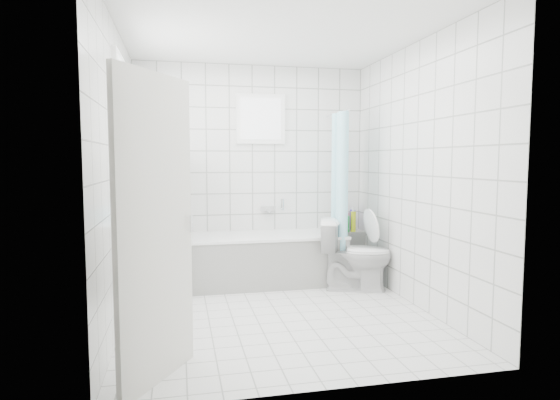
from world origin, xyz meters
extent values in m
plane|color=white|center=(0.00, 0.00, 0.00)|extent=(3.00, 3.00, 0.00)
plane|color=white|center=(0.00, 0.00, 2.60)|extent=(3.00, 3.00, 0.00)
cube|color=white|center=(0.00, 1.50, 1.30)|extent=(2.80, 0.02, 2.60)
cube|color=white|center=(0.00, -1.50, 1.30)|extent=(2.80, 0.02, 2.60)
cube|color=white|center=(-1.40, 0.00, 1.30)|extent=(0.02, 3.00, 2.60)
cube|color=white|center=(1.40, 0.00, 1.30)|extent=(0.02, 3.00, 2.60)
cube|color=white|center=(-1.35, 0.30, 1.60)|extent=(0.01, 0.90, 1.40)
cube|color=white|center=(0.10, 1.46, 1.95)|extent=(0.50, 0.01, 0.50)
cube|color=white|center=(-1.31, 0.30, 0.86)|extent=(0.18, 1.02, 0.08)
cube|color=silver|center=(-1.04, -1.14, 1.00)|extent=(0.46, 0.70, 2.00)
cube|color=white|center=(0.08, 1.12, 0.28)|extent=(1.83, 0.75, 0.55)
cube|color=white|center=(0.08, 1.12, 0.57)|extent=(1.85, 0.77, 0.03)
cube|color=white|center=(-0.91, 1.07, 0.75)|extent=(0.15, 0.85, 1.50)
cube|color=white|center=(1.22, 1.38, 0.28)|extent=(0.40, 0.24, 0.55)
imported|color=white|center=(1.03, 0.65, 0.40)|extent=(0.88, 0.67, 0.79)
cylinder|color=silver|center=(0.95, 1.10, 2.00)|extent=(0.02, 0.80, 0.02)
cube|color=silver|center=(0.18, 1.46, 0.85)|extent=(0.18, 0.06, 0.06)
imported|color=#2EA2D1|center=(-1.30, 0.13, 0.99)|extent=(0.12, 0.12, 0.18)
imported|color=silver|center=(-1.30, 0.29, 0.99)|extent=(0.17, 0.17, 0.18)
imported|color=silver|center=(-1.30, 0.46, 1.04)|extent=(0.15, 0.15, 0.28)
imported|color=#BC5E9D|center=(-1.30, 0.56, 1.00)|extent=(0.10, 0.10, 0.21)
cylinder|color=#E4F219|center=(1.25, 1.30, 0.68)|extent=(0.06, 0.06, 0.26)
cylinder|color=#2A1AD1|center=(1.28, 1.40, 0.68)|extent=(0.06, 0.06, 0.27)
cylinder|color=#BB163A|center=(1.20, 1.39, 0.67)|extent=(0.06, 0.06, 0.23)
cylinder|color=green|center=(1.17, 1.30, 0.65)|extent=(0.06, 0.06, 0.20)
camera|label=1|loc=(-0.89, -4.21, 1.45)|focal=30.00mm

